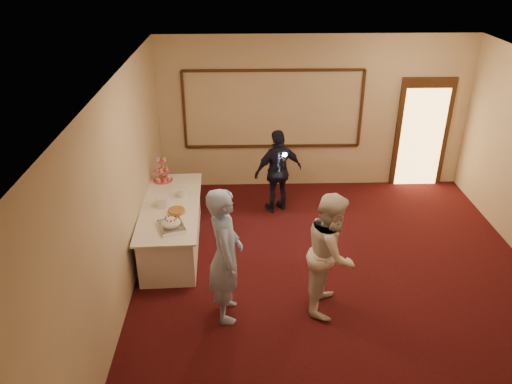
# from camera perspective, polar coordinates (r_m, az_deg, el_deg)

# --- Properties ---
(floor) EXTENTS (7.00, 7.00, 0.00)m
(floor) POSITION_cam_1_polar(r_m,az_deg,el_deg) (7.44, 9.68, -10.98)
(floor) COLOR black
(floor) RESTS_ON ground
(room_walls) EXTENTS (6.04, 7.04, 3.02)m
(room_walls) POSITION_cam_1_polar(r_m,az_deg,el_deg) (6.40, 11.07, 3.45)
(room_walls) COLOR beige
(room_walls) RESTS_ON floor
(wall_molding) EXTENTS (3.45, 0.04, 1.55)m
(wall_molding) POSITION_cam_1_polar(r_m,az_deg,el_deg) (9.67, 1.96, 9.40)
(wall_molding) COLOR #351E10
(wall_molding) RESTS_ON room_walls
(doorway) EXTENTS (1.05, 0.07, 2.20)m
(doorway) POSITION_cam_1_polar(r_m,az_deg,el_deg) (10.43, 18.42, 6.33)
(doorway) COLOR #351E10
(doorway) RESTS_ON floor
(buffet_table) EXTENTS (0.99, 2.37, 0.77)m
(buffet_table) POSITION_cam_1_polar(r_m,az_deg,el_deg) (8.17, -9.56, -3.85)
(buffet_table) COLOR white
(buffet_table) RESTS_ON floor
(pavlova_tray) EXTENTS (0.46, 0.51, 0.17)m
(pavlova_tray) POSITION_cam_1_polar(r_m,az_deg,el_deg) (7.32, -9.67, -3.66)
(pavlova_tray) COLOR silver
(pavlova_tray) RESTS_ON buffet_table
(cupcake_stand) EXTENTS (0.33, 0.33, 0.49)m
(cupcake_stand) POSITION_cam_1_polar(r_m,az_deg,el_deg) (8.74, -10.68, 2.34)
(cupcake_stand) COLOR #D8435C
(cupcake_stand) RESTS_ON buffet_table
(plate_stack_a) EXTENTS (0.21, 0.21, 0.17)m
(plate_stack_a) POSITION_cam_1_polar(r_m,az_deg,el_deg) (7.92, -10.60, -1.10)
(plate_stack_a) COLOR white
(plate_stack_a) RESTS_ON buffet_table
(plate_stack_b) EXTENTS (0.18, 0.18, 0.15)m
(plate_stack_b) POSITION_cam_1_polar(r_m,az_deg,el_deg) (8.18, -8.34, -0.06)
(plate_stack_b) COLOR white
(plate_stack_b) RESTS_ON buffet_table
(tart) EXTENTS (0.30, 0.30, 0.06)m
(tart) POSITION_cam_1_polar(r_m,az_deg,el_deg) (7.74, -9.09, -2.19)
(tart) COLOR white
(tart) RESTS_ON buffet_table
(man) EXTENTS (0.49, 0.71, 1.88)m
(man) POSITION_cam_1_polar(r_m,az_deg,el_deg) (6.40, -3.53, -7.23)
(man) COLOR #9DBEF4
(man) RESTS_ON floor
(woman) EXTENTS (0.85, 0.98, 1.71)m
(woman) POSITION_cam_1_polar(r_m,az_deg,el_deg) (6.66, 8.60, -6.85)
(woman) COLOR white
(woman) RESTS_ON floor
(guest) EXTENTS (0.99, 0.69, 1.56)m
(guest) POSITION_cam_1_polar(r_m,az_deg,el_deg) (8.99, 2.57, 2.37)
(guest) COLOR black
(guest) RESTS_ON floor
(camera_flash) EXTENTS (0.08, 0.05, 0.05)m
(camera_flash) POSITION_cam_1_polar(r_m,az_deg,el_deg) (8.73, 3.31, 4.29)
(camera_flash) COLOR white
(camera_flash) RESTS_ON guest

